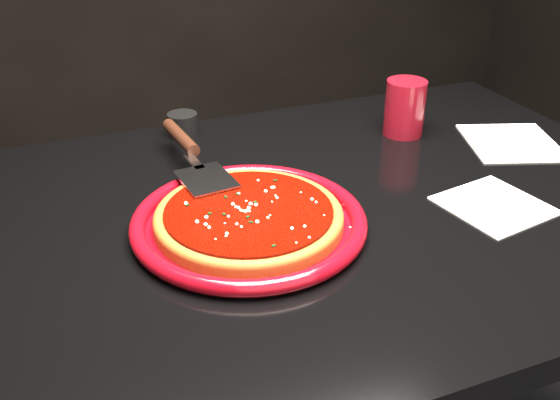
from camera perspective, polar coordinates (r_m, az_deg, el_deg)
The scene contains 12 objects.
table at distance 1.19m, azimuth 2.35°, elevation -16.37°, with size 1.20×0.80×0.75m, color black.
plate at distance 0.89m, azimuth -2.86°, elevation -1.98°, with size 0.34×0.34×0.03m, color maroon.
pizza_crust at distance 0.89m, azimuth -2.86°, elevation -1.77°, with size 0.27×0.27×0.01m, color brown.
pizza_crust_rim at distance 0.89m, azimuth -2.87°, elevation -1.40°, with size 0.27×0.27×0.02m, color brown.
pizza_sauce at distance 0.89m, azimuth -2.88°, elevation -1.13°, with size 0.24×0.24×0.01m, color #670700.
parmesan_dusting at distance 0.88m, azimuth -2.89°, elevation -0.75°, with size 0.23×0.23×0.01m, color #F6ECC1, non-canonical shape.
basil_flecks at distance 0.88m, azimuth -2.89°, elevation -0.80°, with size 0.21×0.21×0.00m, color black, non-canonical shape.
pizza_server at distance 1.03m, azimuth -7.92°, elevation 4.19°, with size 0.09×0.32×0.02m, color silver, non-canonical shape.
cup at distance 1.21m, azimuth 11.33°, elevation 8.27°, with size 0.08×0.08×0.11m, color maroon.
napkin_a at distance 1.01m, azimuth 19.00°, elevation -0.46°, with size 0.14×0.14×0.00m, color white.
napkin_b at distance 1.25m, azimuth 20.39°, elevation 4.96°, with size 0.16×0.17×0.00m, color white.
ramekin at distance 1.21m, azimuth -8.87°, elevation 6.84°, with size 0.06×0.06×0.04m, color black.
Camera 1 is at (-0.35, -0.76, 1.23)m, focal length 40.00 mm.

